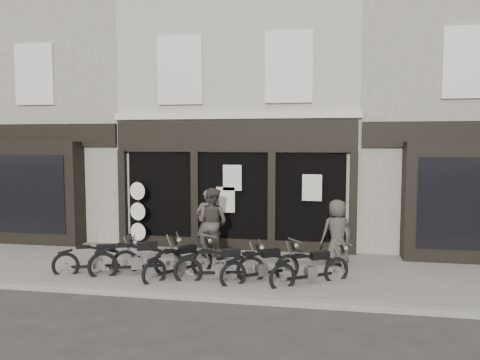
% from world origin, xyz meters
% --- Properties ---
extents(ground_plane, '(90.00, 90.00, 0.00)m').
position_xyz_m(ground_plane, '(0.00, 0.00, 0.00)').
color(ground_plane, '#2D2B28').
rests_on(ground_plane, ground).
extents(pavement, '(30.00, 4.20, 0.12)m').
position_xyz_m(pavement, '(0.00, 0.90, 0.06)').
color(pavement, slate).
rests_on(pavement, ground_plane).
extents(kerb, '(30.00, 0.25, 0.13)m').
position_xyz_m(kerb, '(0.00, -1.25, 0.07)').
color(kerb, gray).
rests_on(kerb, ground_plane).
extents(central_building, '(7.30, 6.22, 8.34)m').
position_xyz_m(central_building, '(0.00, 5.95, 4.08)').
color(central_building, '#A9A391').
rests_on(central_building, ground).
extents(neighbour_left, '(5.60, 6.73, 8.34)m').
position_xyz_m(neighbour_left, '(-6.35, 5.90, 4.04)').
color(neighbour_left, '#9E9885').
rests_on(neighbour_left, ground).
extents(neighbour_right, '(5.60, 6.73, 8.34)m').
position_xyz_m(neighbour_right, '(6.35, 5.90, 4.04)').
color(neighbour_right, '#9E9885').
rests_on(neighbour_right, ground).
extents(motorcycle_0, '(1.97, 0.98, 0.99)m').
position_xyz_m(motorcycle_0, '(-2.77, -0.15, 0.39)').
color(motorcycle_0, black).
rests_on(motorcycle_0, ground).
extents(motorcycle_1, '(2.12, 1.12, 1.07)m').
position_xyz_m(motorcycle_1, '(-1.75, -0.11, 0.43)').
color(motorcycle_1, black).
rests_on(motorcycle_1, ground).
extents(motorcycle_2, '(1.41, 1.77, 0.98)m').
position_xyz_m(motorcycle_2, '(-0.70, -0.05, 0.39)').
color(motorcycle_2, black).
rests_on(motorcycle_2, ground).
extents(motorcycle_3, '(2.07, 0.83, 1.01)m').
position_xyz_m(motorcycle_3, '(0.32, -0.20, 0.40)').
color(motorcycle_3, black).
rests_on(motorcycle_3, ground).
extents(motorcycle_4, '(1.78, 1.44, 0.99)m').
position_xyz_m(motorcycle_4, '(1.26, -0.06, 0.39)').
color(motorcycle_4, black).
rests_on(motorcycle_4, ground).
extents(motorcycle_5, '(1.82, 1.36, 0.99)m').
position_xyz_m(motorcycle_5, '(2.38, -0.07, 0.39)').
color(motorcycle_5, black).
rests_on(motorcycle_5, ground).
extents(man_left, '(0.77, 0.59, 1.87)m').
position_xyz_m(man_left, '(-0.51, 1.97, 1.06)').
color(man_left, '#443D37').
rests_on(man_left, pavement).
extents(man_centre, '(1.13, 1.00, 1.92)m').
position_xyz_m(man_centre, '(-0.38, 1.86, 1.08)').
color(man_centre, '#403934').
rests_on(man_centre, pavement).
extents(man_right, '(0.98, 0.84, 1.71)m').
position_xyz_m(man_right, '(2.98, 1.63, 0.97)').
color(man_right, '#3E3833').
rests_on(man_right, pavement).
extents(advert_sign_post, '(0.52, 0.34, 2.17)m').
position_xyz_m(advert_sign_post, '(-2.82, 2.54, 1.06)').
color(advert_sign_post, black).
rests_on(advert_sign_post, ground).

